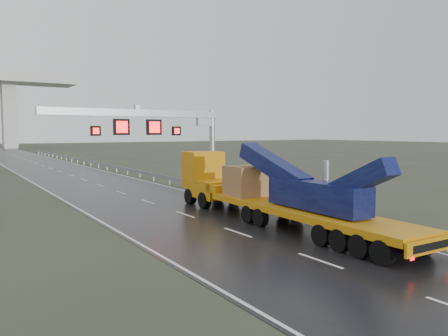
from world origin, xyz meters
TOP-DOWN VIEW (x-y plane):
  - ground at (0.00, 0.00)m, footprint 400.00×400.00m
  - road at (0.00, 40.00)m, footprint 11.00×200.00m
  - guardrail at (6.10, 30.00)m, footprint 0.20×140.00m
  - sign_gantry at (2.10, 17.99)m, footprint 14.90×1.20m
  - heavy_haul_truck at (3.30, 6.60)m, footprint 3.45×19.93m
  - exit_sign_pair at (7.88, 12.88)m, footprint 1.26×0.46m
  - striped_barrier at (6.00, 18.67)m, footprint 0.66×0.52m

SIDE VIEW (x-z plane):
  - ground at x=0.00m, z-range 0.00..0.00m
  - road at x=0.00m, z-range 0.00..0.02m
  - striped_barrier at x=6.00m, z-range 0.00..0.99m
  - guardrail at x=6.10m, z-range 0.00..1.40m
  - exit_sign_pair at x=7.88m, z-range 0.45..2.69m
  - heavy_haul_truck at x=3.30m, z-range -0.52..4.14m
  - sign_gantry at x=2.10m, z-range 1.90..9.33m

